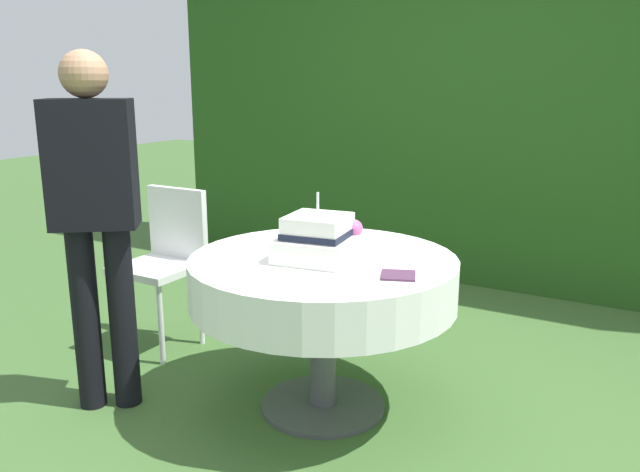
{
  "coord_description": "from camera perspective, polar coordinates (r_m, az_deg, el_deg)",
  "views": [
    {
      "loc": [
        1.34,
        -2.34,
        1.48
      ],
      "look_at": [
        -0.0,
        -0.02,
        0.82
      ],
      "focal_mm": 35.85,
      "sensor_mm": 36.0,
      "label": 1
    }
  ],
  "objects": [
    {
      "name": "garden_chair",
      "position": [
        3.66,
        -13.53,
        -1.42
      ],
      "size": [
        0.4,
        0.4,
        0.89
      ],
      "color": "white",
      "rests_on": "ground_plane"
    },
    {
      "name": "foliage_hedge",
      "position": [
        4.98,
        14.91,
        13.47
      ],
      "size": [
        5.12,
        0.69,
        2.98
      ],
      "primitive_type": "cube",
      "color": "#234C19",
      "rests_on": "ground_plane"
    },
    {
      "name": "serving_plate_near",
      "position": [
        3.13,
        0.31,
        -0.08
      ],
      "size": [
        0.11,
        0.11,
        0.01
      ],
      "primitive_type": "cylinder",
      "color": "white",
      "rests_on": "cake_table"
    },
    {
      "name": "serving_plate_far",
      "position": [
        2.93,
        5.84,
        -1.12
      ],
      "size": [
        0.11,
        0.11,
        0.01
      ],
      "primitive_type": "cylinder",
      "color": "white",
      "rests_on": "cake_table"
    },
    {
      "name": "wedding_cake",
      "position": [
        2.74,
        -0.19,
        -0.28
      ],
      "size": [
        0.36,
        0.36,
        0.29
      ],
      "color": "white",
      "rests_on": "cake_table"
    },
    {
      "name": "napkin_stack",
      "position": [
        2.54,
        6.99,
        -3.5
      ],
      "size": [
        0.18,
        0.18,
        0.01
      ],
      "primitive_type": "cube",
      "rotation": [
        0.0,
        0.0,
        0.37
      ],
      "color": "#4C2D47",
      "rests_on": "cake_table"
    },
    {
      "name": "ground_plane",
      "position": [
        3.07,
        0.27,
        -14.97
      ],
      "size": [
        20.0,
        20.0,
        0.0
      ],
      "primitive_type": "plane",
      "color": "#3D602D"
    },
    {
      "name": "cake_table",
      "position": [
        2.83,
        0.28,
        -4.12
      ],
      "size": [
        1.18,
        1.18,
        0.72
      ],
      "color": "#4C4C51",
      "rests_on": "ground_plane"
    },
    {
      "name": "standing_person",
      "position": [
        2.94,
        -19.44,
        2.27
      ],
      "size": [
        0.41,
        0.38,
        1.6
      ],
      "color": "black",
      "rests_on": "ground_plane"
    }
  ]
}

